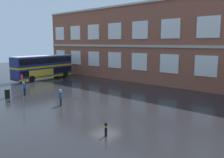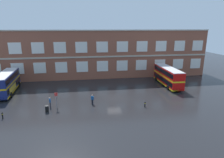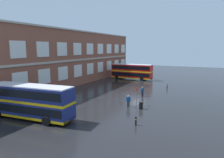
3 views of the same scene
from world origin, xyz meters
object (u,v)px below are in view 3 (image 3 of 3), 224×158
object	(u,v)px
double_decker_middle	(132,71)
second_passenger	(128,100)
bus_stand_flag	(136,95)
safety_bollard_east	(167,86)
safety_bollard_west	(136,121)
double_decker_near	(30,101)
station_litter_bin	(141,105)
waiting_passenger	(142,91)

from	to	relation	value
double_decker_middle	second_passenger	xyz separation A→B (m)	(-24.59, -8.84, -1.22)
double_decker_middle	bus_stand_flag	xyz separation A→B (m)	(-23.40, -9.63, -0.51)
safety_bollard_east	bus_stand_flag	bearing A→B (deg)	173.51
safety_bollard_west	safety_bollard_east	size ratio (longest dim) A/B	1.00
double_decker_near	bus_stand_flag	bearing A→B (deg)	-41.14
safety_bollard_west	safety_bollard_east	xyz separation A→B (m)	(21.83, 0.92, 0.00)
bus_stand_flag	safety_bollard_east	size ratio (longest dim) A/B	2.84
double_decker_middle	second_passenger	size ratio (longest dim) A/B	6.49
bus_stand_flag	station_litter_bin	bearing A→B (deg)	-139.51
station_litter_bin	double_decker_middle	bearing A→B (deg)	23.55
bus_stand_flag	station_litter_bin	size ratio (longest dim) A/B	2.62
safety_bollard_west	safety_bollard_east	bearing A→B (deg)	2.42
waiting_passenger	safety_bollard_west	size ratio (longest dim) A/B	1.79
waiting_passenger	second_passenger	world-z (taller)	same
second_passenger	station_litter_bin	world-z (taller)	second_passenger
double_decker_middle	safety_bollard_west	xyz separation A→B (m)	(-30.79, -12.19, -1.66)
double_decker_middle	waiting_passenger	size ratio (longest dim) A/B	6.49
double_decker_middle	second_passenger	distance (m)	26.16
second_passenger	bus_stand_flag	bearing A→B (deg)	-33.51
waiting_passenger	safety_bollard_west	bearing A→B (deg)	-165.19
waiting_passenger	double_decker_middle	bearing A→B (deg)	26.34
safety_bollard_west	double_decker_near	bearing A→B (deg)	106.16
second_passenger	station_litter_bin	size ratio (longest dim) A/B	1.65
second_passenger	bus_stand_flag	xyz separation A→B (m)	(1.19, -0.79, 0.70)
station_litter_bin	double_decker_near	bearing A→B (deg)	131.69
bus_stand_flag	station_litter_bin	world-z (taller)	bus_stand_flag
bus_stand_flag	safety_bollard_west	xyz separation A→B (m)	(-7.38, -2.56, -1.14)
station_litter_bin	safety_bollard_east	xyz separation A→B (m)	(15.82, -0.47, -0.03)
double_decker_middle	safety_bollard_west	size ratio (longest dim) A/B	11.62
bus_stand_flag	safety_bollard_east	bearing A→B (deg)	-6.49
double_decker_middle	safety_bollard_west	bearing A→B (deg)	-158.40
bus_stand_flag	waiting_passenger	bearing A→B (deg)	9.07
double_decker_middle	station_litter_bin	size ratio (longest dim) A/B	10.71
safety_bollard_east	safety_bollard_west	bearing A→B (deg)	-177.58
bus_stand_flag	safety_bollard_east	xyz separation A→B (m)	(14.44, -1.64, -1.14)
double_decker_near	double_decker_middle	size ratio (longest dim) A/B	1.01
second_passenger	safety_bollard_east	xyz separation A→B (m)	(15.63, -2.43, -0.44)
bus_stand_flag	double_decker_middle	bearing A→B (deg)	22.36
waiting_passenger	bus_stand_flag	world-z (taller)	bus_stand_flag
double_decker_near	safety_bollard_west	xyz separation A→B (m)	(3.50, -12.07, -1.66)
waiting_passenger	station_litter_bin	bearing A→B (deg)	-163.74
safety_bollard_west	second_passenger	bearing A→B (deg)	28.42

